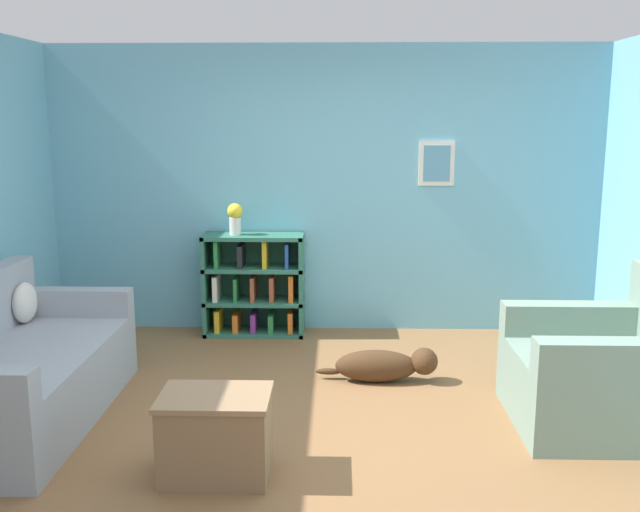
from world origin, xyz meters
TOP-DOWN VIEW (x-y plane):
  - ground_plane at (0.00, 0.00)m, footprint 14.00×14.00m
  - wall_back at (0.00, 2.25)m, footprint 5.60×0.13m
  - couch at (-1.98, 0.07)m, footprint 0.92×1.90m
  - bookshelf at (-0.64, 2.03)m, footprint 0.90×0.34m
  - recliner_chair at (1.86, 0.12)m, footprint 1.07×1.01m
  - coffee_table at (-0.55, -0.62)m, footprint 0.61×0.44m
  - dog at (0.48, 0.83)m, footprint 0.92×0.22m
  - vase at (-0.80, 2.01)m, footprint 0.14×0.14m

SIDE VIEW (x-z plane):
  - ground_plane at x=0.00m, z-range 0.00..0.00m
  - dog at x=0.48m, z-range 0.00..0.26m
  - coffee_table at x=-0.55m, z-range 0.01..0.49m
  - couch at x=-1.98m, z-range -0.13..0.79m
  - recliner_chair at x=1.86m, z-range -0.15..0.84m
  - bookshelf at x=-0.64m, z-range -0.02..0.91m
  - vase at x=-0.80m, z-range 0.94..1.22m
  - wall_back at x=0.00m, z-range 0.00..2.60m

